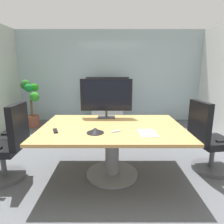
% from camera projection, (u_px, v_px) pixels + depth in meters
% --- Properties ---
extents(ground_plane, '(7.17, 7.17, 0.00)m').
position_uv_depth(ground_plane, '(108.00, 170.00, 3.00)').
color(ground_plane, '#515459').
extents(wall_back_glass_partition, '(5.42, 0.10, 2.62)m').
position_uv_depth(wall_back_glass_partition, '(110.00, 77.00, 5.72)').
color(wall_back_glass_partition, '#9EB2B7').
rests_on(wall_back_glass_partition, ground).
extents(conference_table, '(1.98, 1.35, 0.75)m').
position_uv_depth(conference_table, '(112.00, 138.00, 2.77)').
color(conference_table, '#B2894C').
rests_on(conference_table, ground).
extents(office_chair_left, '(0.60, 0.57, 1.09)m').
position_uv_depth(office_chair_left, '(8.00, 149.00, 2.69)').
color(office_chair_left, '#4C4C51').
rests_on(office_chair_left, ground).
extents(office_chair_right, '(0.63, 0.61, 1.09)m').
position_uv_depth(office_chair_right, '(208.00, 143.00, 2.91)').
color(office_chair_right, '#4C4C51').
rests_on(office_chair_right, ground).
extents(tv_monitor, '(0.84, 0.18, 0.64)m').
position_uv_depth(tv_monitor, '(106.00, 96.00, 3.14)').
color(tv_monitor, '#333338').
rests_on(tv_monitor, conference_table).
extents(wall_display_unit, '(1.20, 0.36, 1.31)m').
position_uv_depth(wall_display_unit, '(107.00, 108.00, 5.56)').
color(wall_display_unit, '#B7BABC').
rests_on(wall_display_unit, ground).
extents(potted_plant, '(0.49, 0.61, 1.26)m').
position_uv_depth(potted_plant, '(31.00, 102.00, 5.12)').
color(potted_plant, brown).
rests_on(potted_plant, ground).
extents(conference_phone, '(0.22, 0.22, 0.07)m').
position_uv_depth(conference_phone, '(95.00, 131.00, 2.44)').
color(conference_phone, black).
rests_on(conference_phone, conference_table).
extents(remote_control, '(0.11, 0.18, 0.02)m').
position_uv_depth(remote_control, '(55.00, 131.00, 2.50)').
color(remote_control, black).
rests_on(remote_control, conference_table).
extents(whiteboard_marker, '(0.12, 0.08, 0.02)m').
position_uv_depth(whiteboard_marker, '(116.00, 131.00, 2.48)').
color(whiteboard_marker, silver).
rests_on(whiteboard_marker, conference_table).
extents(paper_notepad, '(0.22, 0.31, 0.01)m').
position_uv_depth(paper_notepad, '(148.00, 133.00, 2.43)').
color(paper_notepad, white).
rests_on(paper_notepad, conference_table).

